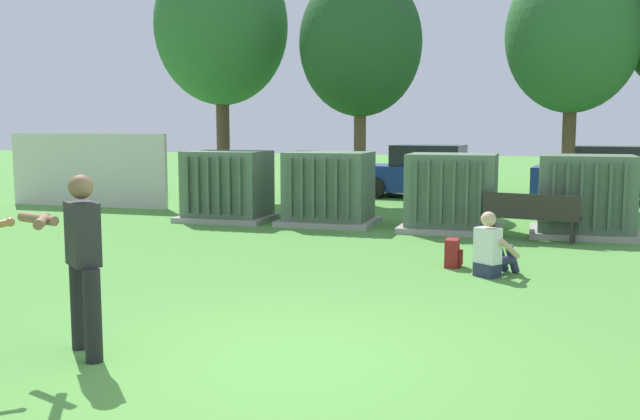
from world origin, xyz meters
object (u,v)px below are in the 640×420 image
at_px(transformer_mid_east, 452,193).
at_px(parked_car_leftmost, 425,173).
at_px(parked_car_left_of_center, 609,175).
at_px(transformer_mid_west, 329,189).
at_px(park_bench, 531,213).
at_px(backpack, 453,253).
at_px(seated_spectator, 492,250).
at_px(transformer_west, 228,187).
at_px(batter, 77,256).
at_px(transformer_east, 586,197).

relative_size(transformer_mid_east, parked_car_leftmost, 0.49).
bearing_deg(parked_car_left_of_center, transformer_mid_west, -131.99).
distance_m(park_bench, backpack, 3.22).
height_order(park_bench, seated_spectator, seated_spectator).
relative_size(transformer_mid_east, seated_spectator, 2.18).
relative_size(transformer_west, transformer_mid_west, 1.00).
height_order(seated_spectator, backpack, seated_spectator).
height_order(transformer_west, backpack, transformer_west).
height_order(batter, backpack, batter).
bearing_deg(transformer_mid_west, transformer_east, -1.14).
bearing_deg(transformer_mid_west, transformer_mid_east, -3.91).
distance_m(transformer_west, transformer_east, 7.83).
bearing_deg(parked_car_left_of_center, transformer_mid_east, -116.83).
bearing_deg(parked_car_left_of_center, transformer_west, -141.03).
height_order(park_bench, batter, batter).
bearing_deg(parked_car_leftmost, park_bench, -67.59).
relative_size(transformer_mid_east, batter, 1.21).
distance_m(batter, parked_car_leftmost, 16.24).
bearing_deg(parked_car_left_of_center, backpack, -106.10).
relative_size(transformer_west, park_bench, 1.14).
distance_m(park_bench, parked_car_left_of_center, 8.56).
height_order(transformer_mid_west, seated_spectator, transformer_mid_west).
distance_m(transformer_mid_east, batter, 9.64).
xyz_separation_m(transformer_mid_west, parked_car_left_of_center, (6.47, 7.19, -0.04)).
distance_m(transformer_east, parked_car_left_of_center, 7.37).
xyz_separation_m(transformer_mid_east, parked_car_leftmost, (-1.61, 6.89, -0.04)).
bearing_deg(transformer_west, transformer_east, -0.56).
bearing_deg(park_bench, batter, -115.71).
bearing_deg(park_bench, transformer_mid_east, 150.37).
distance_m(transformer_mid_west, parked_car_leftmost, 6.80).
bearing_deg(transformer_east, park_bench, -136.00).
height_order(parked_car_leftmost, parked_car_left_of_center, same).
xyz_separation_m(transformer_mid_east, batter, (-2.44, -9.32, 0.19)).
relative_size(seated_spectator, parked_car_leftmost, 0.22).
bearing_deg(seated_spectator, park_bench, 81.60).
distance_m(transformer_west, park_bench, 6.89).
xyz_separation_m(transformer_east, backpack, (-2.17, -3.99, -0.57)).
xyz_separation_m(transformer_mid_west, batter, (0.30, -9.51, 0.19)).
bearing_deg(transformer_west, transformer_mid_east, -1.73).
xyz_separation_m(parked_car_leftmost, parked_car_left_of_center, (5.34, 0.48, 0.00)).
bearing_deg(transformer_mid_east, transformer_east, 1.75).
bearing_deg(backpack, transformer_west, 144.33).
relative_size(batter, backpack, 3.95).
bearing_deg(backpack, parked_car_left_of_center, 73.90).
xyz_separation_m(transformer_mid_east, park_bench, (1.61, -0.92, -0.25)).
xyz_separation_m(batter, parked_car_left_of_center, (6.17, 16.69, -0.22)).
bearing_deg(transformer_mid_east, transformer_mid_west, 176.09).
bearing_deg(transformer_mid_east, park_bench, -29.63).
xyz_separation_m(transformer_west, parked_car_leftmost, (3.58, 6.74, -0.04)).
bearing_deg(park_bench, transformer_mid_west, 165.77).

